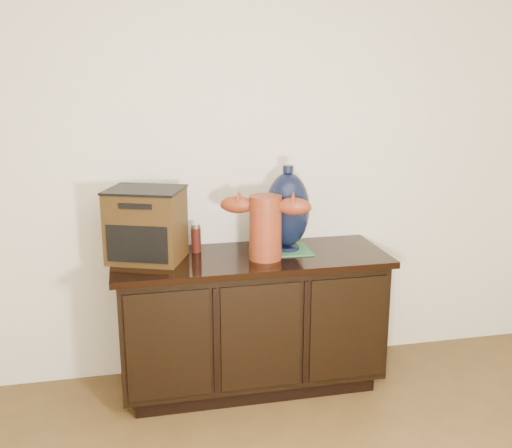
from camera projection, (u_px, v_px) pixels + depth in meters
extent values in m
plane|color=white|center=(240.00, 147.00, 3.31)|extent=(4.50, 0.00, 4.50)
cube|color=black|center=(251.00, 377.00, 3.36)|extent=(1.29, 0.45, 0.08)
cube|color=black|center=(251.00, 317.00, 3.27)|extent=(1.40, 0.50, 0.64)
cube|color=black|center=(250.00, 259.00, 3.19)|extent=(1.46, 0.56, 0.03)
cube|color=black|center=(168.00, 346.00, 2.94)|extent=(0.41, 0.01, 0.56)
cube|color=black|center=(261.00, 337.00, 3.03)|extent=(0.41, 0.01, 0.56)
cube|color=black|center=(348.00, 329.00, 3.13)|extent=(0.41, 0.01, 0.56)
cylinder|color=maroon|center=(265.00, 228.00, 3.09)|extent=(0.22, 0.22, 0.34)
cylinder|color=#46180D|center=(265.00, 251.00, 3.12)|extent=(0.22, 0.22, 0.03)
cylinder|color=#46180D|center=(265.00, 207.00, 3.06)|extent=(0.22, 0.22, 0.03)
ellipsoid|color=maroon|center=(237.00, 205.00, 3.08)|extent=(0.20, 0.14, 0.09)
ellipsoid|color=maroon|center=(294.00, 206.00, 3.04)|extent=(0.20, 0.14, 0.09)
cube|color=#38240E|center=(146.00, 226.00, 3.08)|extent=(0.44, 0.40, 0.36)
cube|color=black|center=(137.00, 244.00, 2.95)|extent=(0.29, 0.12, 0.19)
cube|color=black|center=(145.00, 190.00, 3.03)|extent=(0.46, 0.42, 0.01)
cube|color=#316E40|center=(287.00, 250.00, 3.28)|extent=(0.26, 0.26, 0.01)
cylinder|color=black|center=(287.00, 247.00, 3.27)|extent=(0.13, 0.13, 0.02)
ellipsoid|color=black|center=(287.00, 210.00, 3.22)|extent=(0.25, 0.25, 0.41)
cylinder|color=black|center=(288.00, 169.00, 3.16)|extent=(0.06, 0.06, 0.04)
cylinder|color=#57170E|center=(196.00, 240.00, 3.23)|extent=(0.05, 0.05, 0.13)
cylinder|color=silver|center=(196.00, 226.00, 3.22)|extent=(0.05, 0.05, 0.02)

